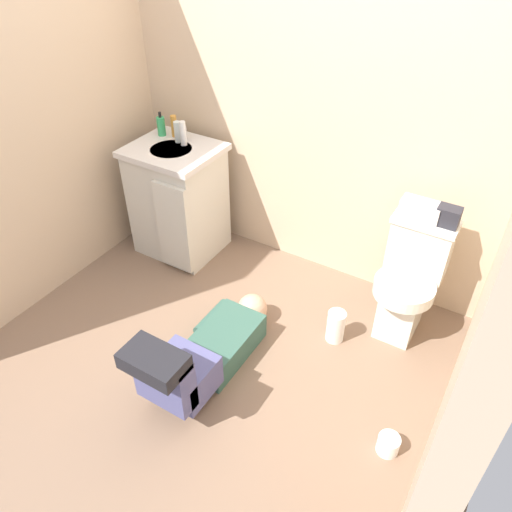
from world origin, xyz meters
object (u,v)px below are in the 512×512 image
toilet (409,281)px  bottle_white (183,133)px  tissue_box (421,209)px  toiletry_bag (448,216)px  bottle_clear (178,132)px  bottle_amber (174,126)px  paper_towel_roll (336,326)px  vanity_cabinet (178,200)px  person_plumber (203,353)px  toilet_paper_roll (388,444)px  soap_dispenser (161,126)px  faucet (185,133)px

toilet → bottle_white: size_ratio=4.55×
tissue_box → toiletry_bag: size_ratio=1.77×
toiletry_bag → bottle_white: size_ratio=0.75×
toiletry_bag → bottle_clear: bottle_clear is taller
toilet → toiletry_bag: (0.10, 0.09, 0.44)m
bottle_amber → bottle_clear: size_ratio=1.04×
toilet → bottle_amber: bearing=176.4°
bottle_clear → paper_towel_roll: size_ratio=0.67×
toiletry_bag → paper_towel_roll: size_ratio=0.58×
vanity_cabinet → toiletry_bag: size_ratio=6.61×
toiletry_bag → bottle_amber: 1.89m
toilet → bottle_clear: (-1.71, 0.05, 0.52)m
bottle_clear → bottle_white: bottle_white is taller
person_plumber → toilet_paper_roll: 1.07m
toiletry_bag → soap_dispenser: (-1.98, -0.01, 0.08)m
toilet → toiletry_bag: toiletry_bag is taller
vanity_cabinet → tissue_box: tissue_box is taller
vanity_cabinet → paper_towel_roll: vanity_cabinet is taller
bottle_amber → toilet_paper_roll: bottle_amber is taller
paper_towel_roll → toiletry_bag: bearing=45.4°
toiletry_bag → soap_dispenser: 1.98m
soap_dispenser → bottle_amber: 0.09m
bottle_amber → bottle_clear: (0.08, -0.06, -0.00)m
bottle_clear → soap_dispenser: bearing=170.9°
vanity_cabinet → soap_dispenser: size_ratio=4.94×
soap_dispenser → bottle_amber: (0.09, 0.03, 0.01)m
faucet → bottle_clear: bearing=-116.7°
toilet → bottle_clear: size_ratio=5.24×
faucet → toilet_paper_roll: (1.92, -0.97, -0.82)m
soap_dispenser → paper_towel_roll: size_ratio=0.78×
vanity_cabinet → bottle_amber: (-0.10, 0.16, 0.48)m
toiletry_bag → bottle_amber: size_ratio=0.83×
toiletry_bag → person_plumber: bearing=-131.6°
soap_dispenser → person_plumber: bearing=-44.5°
faucet → bottle_clear: 0.06m
bottle_amber → bottle_white: 0.16m
toiletry_bag → paper_towel_roll: toiletry_bag is taller
toilet → vanity_cabinet: vanity_cabinet is taller
vanity_cabinet → bottle_white: size_ratio=4.97×
bottle_clear → toilet_paper_roll: bearing=-25.6°
toilet → faucet: (-1.68, 0.10, 0.50)m
tissue_box → bottle_amber: size_ratio=1.47×
toilet → tissue_box: size_ratio=3.41×
toilet → soap_dispenser: bearing=177.5°
toilet → toiletry_bag: bearing=40.8°
toiletry_bag → toilet: bearing=-139.2°
person_plumber → tissue_box: tissue_box is taller
toilet → person_plumber: (-0.82, -0.95, -0.19)m
vanity_cabinet → faucet: 0.47m
tissue_box → bottle_white: bearing=-178.0°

